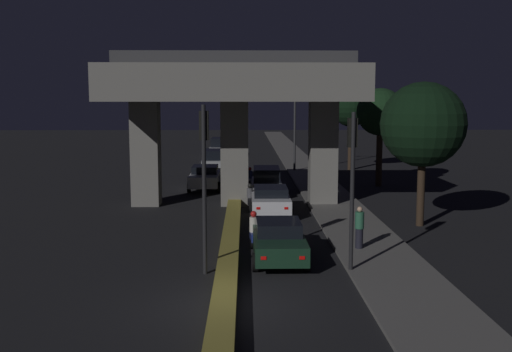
{
  "coord_description": "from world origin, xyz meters",
  "views": [
    {
      "loc": [
        0.6,
        -16.14,
        5.7
      ],
      "look_at": [
        1.24,
        20.47,
        1.07
      ],
      "focal_mm": 42.0,
      "sensor_mm": 36.0,
      "label": 1
    }
  ],
  "objects_px": {
    "motorcycle_blue_filtering_near": "(254,233)",
    "street_lamp": "(292,109)",
    "traffic_light_left_of_median": "(204,160)",
    "car_silver_second_oncoming": "(213,159)",
    "traffic_light_right_of_median": "(352,164)",
    "car_white_lead_oncoming": "(205,177)",
    "motorcycle_white_filtering_far": "(250,179)",
    "motorcycle_black_filtering_mid": "(250,199)",
    "car_white_third": "(266,181)",
    "car_white_third_oncoming": "(220,147)",
    "car_white_second": "(270,199)",
    "car_dark_green_lead": "(278,239)",
    "pedestrian_on_sidewalk": "(359,227)"
  },
  "relations": [
    {
      "from": "traffic_light_right_of_median",
      "to": "motorcycle_black_filtering_mid",
      "type": "bearing_deg",
      "value": 105.89
    },
    {
      "from": "car_white_second",
      "to": "car_white_third",
      "type": "relative_size",
      "value": 1.11
    },
    {
      "from": "motorcycle_black_filtering_mid",
      "to": "traffic_light_left_of_median",
      "type": "bearing_deg",
      "value": 172.37
    },
    {
      "from": "motorcycle_blue_filtering_near",
      "to": "motorcycle_white_filtering_far",
      "type": "distance_m",
      "value": 15.87
    },
    {
      "from": "car_white_third_oncoming",
      "to": "car_silver_second_oncoming",
      "type": "bearing_deg",
      "value": 0.88
    },
    {
      "from": "car_silver_second_oncoming",
      "to": "traffic_light_left_of_median",
      "type": "bearing_deg",
      "value": 0.81
    },
    {
      "from": "motorcycle_black_filtering_mid",
      "to": "pedestrian_on_sidewalk",
      "type": "bearing_deg",
      "value": -154.7
    },
    {
      "from": "traffic_light_left_of_median",
      "to": "car_white_second",
      "type": "relative_size",
      "value": 1.21
    },
    {
      "from": "car_white_third_oncoming",
      "to": "motorcycle_black_filtering_mid",
      "type": "distance_m",
      "value": 29.79
    },
    {
      "from": "street_lamp",
      "to": "car_silver_second_oncoming",
      "type": "bearing_deg",
      "value": 161.83
    },
    {
      "from": "car_white_third",
      "to": "car_white_third_oncoming",
      "type": "distance_m",
      "value": 25.01
    },
    {
      "from": "car_white_second",
      "to": "motorcycle_white_filtering_far",
      "type": "relative_size",
      "value": 2.63
    },
    {
      "from": "traffic_light_left_of_median",
      "to": "motorcycle_white_filtering_far",
      "type": "height_order",
      "value": "traffic_light_left_of_median"
    },
    {
      "from": "car_white_third_oncoming",
      "to": "motorcycle_blue_filtering_near",
      "type": "height_order",
      "value": "car_white_third_oncoming"
    },
    {
      "from": "car_white_third",
      "to": "car_white_second",
      "type": "bearing_deg",
      "value": -179.11
    },
    {
      "from": "motorcycle_black_filtering_mid",
      "to": "motorcycle_white_filtering_far",
      "type": "relative_size",
      "value": 1.12
    },
    {
      "from": "street_lamp",
      "to": "car_silver_second_oncoming",
      "type": "relative_size",
      "value": 1.87
    },
    {
      "from": "traffic_light_left_of_median",
      "to": "car_silver_second_oncoming",
      "type": "bearing_deg",
      "value": 92.53
    },
    {
      "from": "traffic_light_right_of_median",
      "to": "street_lamp",
      "type": "distance_m",
      "value": 28.47
    },
    {
      "from": "car_white_third_oncoming",
      "to": "motorcycle_black_filtering_mid",
      "type": "xyz_separation_m",
      "value": [
        2.84,
        -29.65,
        -0.44
      ]
    },
    {
      "from": "street_lamp",
      "to": "traffic_light_left_of_median",
      "type": "bearing_deg",
      "value": -100.0
    },
    {
      "from": "traffic_light_left_of_median",
      "to": "car_white_third",
      "type": "relative_size",
      "value": 1.35
    },
    {
      "from": "motorcycle_blue_filtering_near",
      "to": "car_white_third",
      "type": "bearing_deg",
      "value": -7.87
    },
    {
      "from": "car_white_third",
      "to": "motorcycle_blue_filtering_near",
      "type": "relative_size",
      "value": 2.24
    },
    {
      "from": "car_dark_green_lead",
      "to": "pedestrian_on_sidewalk",
      "type": "relative_size",
      "value": 2.99
    },
    {
      "from": "street_lamp",
      "to": "car_white_second",
      "type": "bearing_deg",
      "value": -97.64
    },
    {
      "from": "car_silver_second_oncoming",
      "to": "car_white_third_oncoming",
      "type": "distance_m",
      "value": 10.62
    },
    {
      "from": "motorcycle_white_filtering_far",
      "to": "car_dark_green_lead",
      "type": "bearing_deg",
      "value": -174.58
    },
    {
      "from": "traffic_light_left_of_median",
      "to": "car_white_lead_oncoming",
      "type": "xyz_separation_m",
      "value": [
        -1.29,
        19.05,
        -2.99
      ]
    },
    {
      "from": "traffic_light_right_of_median",
      "to": "car_white_third_oncoming",
      "type": "relative_size",
      "value": 1.15
    },
    {
      "from": "traffic_light_right_of_median",
      "to": "car_white_third",
      "type": "xyz_separation_m",
      "value": [
        -2.23,
        16.42,
        -2.74
      ]
    },
    {
      "from": "motorcycle_black_filtering_mid",
      "to": "car_silver_second_oncoming",
      "type": "bearing_deg",
      "value": 8.83
    },
    {
      "from": "traffic_light_left_of_median",
      "to": "motorcycle_black_filtering_mid",
      "type": "distance_m",
      "value": 12.02
    },
    {
      "from": "traffic_light_left_of_median",
      "to": "car_silver_second_oncoming",
      "type": "relative_size",
      "value": 1.21
    },
    {
      "from": "motorcycle_blue_filtering_near",
      "to": "motorcycle_black_filtering_mid",
      "type": "height_order",
      "value": "motorcycle_blue_filtering_near"
    },
    {
      "from": "motorcycle_white_filtering_far",
      "to": "pedestrian_on_sidewalk",
      "type": "xyz_separation_m",
      "value": [
        4.04,
        -16.36,
        0.32
      ]
    },
    {
      "from": "car_white_third_oncoming",
      "to": "car_white_second",
      "type": "bearing_deg",
      "value": 8.44
    },
    {
      "from": "traffic_light_left_of_median",
      "to": "pedestrian_on_sidewalk",
      "type": "bearing_deg",
      "value": 26.18
    },
    {
      "from": "car_white_lead_oncoming",
      "to": "car_white_third_oncoming",
      "type": "height_order",
      "value": "car_white_third_oncoming"
    },
    {
      "from": "car_white_lead_oncoming",
      "to": "motorcycle_blue_filtering_near",
      "type": "xyz_separation_m",
      "value": [
        2.94,
        -15.78,
        -0.17
      ]
    },
    {
      "from": "traffic_light_left_of_median",
      "to": "motorcycle_blue_filtering_near",
      "type": "height_order",
      "value": "traffic_light_left_of_median"
    },
    {
      "from": "traffic_light_right_of_median",
      "to": "car_white_lead_oncoming",
      "type": "height_order",
      "value": "traffic_light_right_of_median"
    },
    {
      "from": "traffic_light_right_of_median",
      "to": "street_lamp",
      "type": "height_order",
      "value": "street_lamp"
    },
    {
      "from": "motorcycle_black_filtering_mid",
      "to": "motorcycle_white_filtering_far",
      "type": "bearing_deg",
      "value": -0.25
    },
    {
      "from": "car_silver_second_oncoming",
      "to": "pedestrian_on_sidewalk",
      "type": "height_order",
      "value": "pedestrian_on_sidewalk"
    },
    {
      "from": "motorcycle_blue_filtering_near",
      "to": "street_lamp",
      "type": "bearing_deg",
      "value": -11.35
    },
    {
      "from": "street_lamp",
      "to": "motorcycle_blue_filtering_near",
      "type": "height_order",
      "value": "street_lamp"
    },
    {
      "from": "car_white_second",
      "to": "car_dark_green_lead",
      "type": "bearing_deg",
      "value": 179.66
    },
    {
      "from": "car_white_lead_oncoming",
      "to": "motorcycle_black_filtering_mid",
      "type": "relative_size",
      "value": 2.37
    },
    {
      "from": "street_lamp",
      "to": "motorcycle_blue_filtering_near",
      "type": "relative_size",
      "value": 4.68
    }
  ]
}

